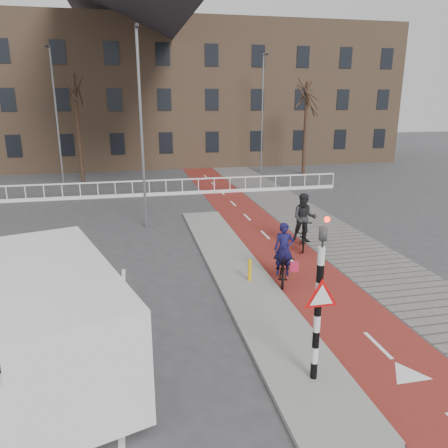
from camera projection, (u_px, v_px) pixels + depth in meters
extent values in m
plane|color=#38383A|center=(303.00, 331.00, 11.12)|extent=(120.00, 120.00, 0.00)
cube|color=maroon|center=(253.00, 223.00, 20.81)|extent=(2.50, 60.00, 0.01)
cube|color=slate|center=(308.00, 219.00, 21.38)|extent=(3.00, 60.00, 0.01)
cube|color=gray|center=(239.00, 272.00, 14.72)|extent=(1.80, 16.00, 0.12)
cylinder|color=black|center=(317.00, 315.00, 8.69)|extent=(0.14, 0.14, 2.88)
imported|color=black|center=(323.00, 227.00, 8.18)|extent=(0.13, 0.16, 0.80)
cylinder|color=#FF0C05|center=(327.00, 219.00, 8.00)|extent=(0.11, 0.02, 0.11)
cylinder|color=#E5B20C|center=(250.00, 270.00, 13.83)|extent=(0.12, 0.12, 0.70)
imported|color=black|center=(283.00, 267.00, 14.01)|extent=(1.23, 1.98, 0.98)
imported|color=#14113F|center=(284.00, 249.00, 13.84)|extent=(0.72, 0.59, 1.71)
cube|color=#CD1D49|center=(295.00, 267.00, 13.51)|extent=(0.28, 0.22, 0.29)
imported|color=black|center=(303.00, 233.00, 17.16)|extent=(1.29, 2.14, 1.24)
imported|color=#232326|center=(304.00, 218.00, 16.99)|extent=(1.15, 1.03, 1.95)
cube|color=white|center=(56.00, 317.00, 9.20)|extent=(3.79, 5.99, 2.23)
cube|color=#1F8F45|center=(111.00, 315.00, 9.46)|extent=(1.08, 3.42, 0.55)
cube|color=black|center=(30.00, 367.00, 6.80)|extent=(1.93, 0.65, 0.90)
cylinder|color=black|center=(22.00, 424.00, 7.42)|extent=(0.50, 0.83, 0.78)
cylinder|color=black|center=(131.00, 389.00, 8.32)|extent=(0.50, 0.83, 0.78)
cylinder|color=black|center=(6.00, 326.00, 10.59)|extent=(0.50, 0.83, 0.78)
cylinder|color=black|center=(85.00, 308.00, 11.49)|extent=(0.50, 0.83, 0.78)
cube|color=silver|center=(115.00, 182.00, 25.80)|extent=(28.00, 0.08, 0.08)
cube|color=silver|center=(116.00, 196.00, 26.03)|extent=(28.00, 0.10, 0.20)
cube|color=#7F6047|center=(138.00, 95.00, 38.88)|extent=(46.00, 10.00, 12.00)
cylinder|color=black|center=(79.00, 130.00, 29.59)|extent=(0.23, 0.23, 7.29)
cylinder|color=black|center=(305.00, 129.00, 33.31)|extent=(0.27, 0.27, 6.87)
cylinder|color=slate|center=(142.00, 133.00, 18.82)|extent=(0.12, 0.12, 8.55)
cylinder|color=slate|center=(57.00, 119.00, 27.90)|extent=(0.12, 0.12, 8.82)
cylinder|color=slate|center=(262.00, 115.00, 34.06)|extent=(0.12, 0.12, 8.96)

